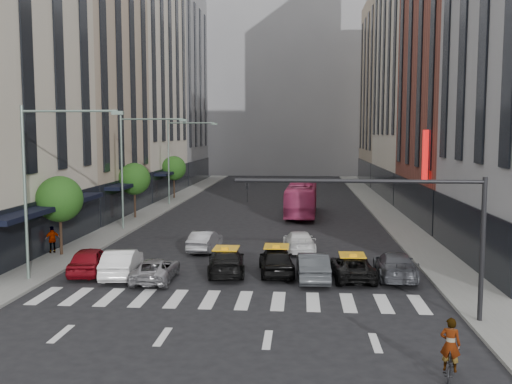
% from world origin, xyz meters
% --- Properties ---
extents(ground, '(160.00, 160.00, 0.00)m').
position_xyz_m(ground, '(0.00, 0.00, 0.00)').
color(ground, black).
rests_on(ground, ground).
extents(sidewalk_left, '(3.00, 96.00, 0.15)m').
position_xyz_m(sidewalk_left, '(-11.50, 30.00, 0.07)').
color(sidewalk_left, slate).
rests_on(sidewalk_left, ground).
extents(sidewalk_right, '(3.00, 96.00, 0.15)m').
position_xyz_m(sidewalk_right, '(11.50, 30.00, 0.07)').
color(sidewalk_right, slate).
rests_on(sidewalk_right, ground).
extents(building_left_b, '(8.00, 16.00, 24.00)m').
position_xyz_m(building_left_b, '(-17.00, 28.00, 12.00)').
color(building_left_b, tan).
rests_on(building_left_b, ground).
extents(building_left_c, '(8.00, 20.00, 36.00)m').
position_xyz_m(building_left_c, '(-17.00, 46.00, 18.00)').
color(building_left_c, beige).
rests_on(building_left_c, ground).
extents(building_left_d, '(8.00, 18.00, 30.00)m').
position_xyz_m(building_left_d, '(-17.00, 65.00, 15.00)').
color(building_left_d, gray).
rests_on(building_left_d, ground).
extents(building_right_b, '(8.00, 18.00, 26.00)m').
position_xyz_m(building_right_b, '(17.00, 27.00, 13.00)').
color(building_right_b, brown).
rests_on(building_right_b, ground).
extents(building_right_c, '(8.00, 20.00, 40.00)m').
position_xyz_m(building_right_c, '(17.00, 46.00, 20.00)').
color(building_right_c, beige).
rests_on(building_right_c, ground).
extents(building_right_d, '(8.00, 18.00, 28.00)m').
position_xyz_m(building_right_d, '(17.00, 65.00, 14.00)').
color(building_right_d, tan).
rests_on(building_right_d, ground).
extents(building_far, '(30.00, 10.00, 36.00)m').
position_xyz_m(building_far, '(0.00, 85.00, 18.00)').
color(building_far, gray).
rests_on(building_far, ground).
extents(tree_near, '(2.88, 2.88, 4.95)m').
position_xyz_m(tree_near, '(-11.80, 10.00, 3.65)').
color(tree_near, black).
rests_on(tree_near, sidewalk_left).
extents(tree_mid, '(2.88, 2.88, 4.95)m').
position_xyz_m(tree_mid, '(-11.80, 26.00, 3.65)').
color(tree_mid, black).
rests_on(tree_mid, sidewalk_left).
extents(tree_far, '(2.88, 2.88, 4.95)m').
position_xyz_m(tree_far, '(-11.80, 42.00, 3.65)').
color(tree_far, black).
rests_on(tree_far, sidewalk_left).
extents(streetlamp_near, '(5.38, 0.25, 9.00)m').
position_xyz_m(streetlamp_near, '(-10.04, 4.00, 5.90)').
color(streetlamp_near, gray).
rests_on(streetlamp_near, sidewalk_left).
extents(streetlamp_mid, '(5.38, 0.25, 9.00)m').
position_xyz_m(streetlamp_mid, '(-10.04, 20.00, 5.90)').
color(streetlamp_mid, gray).
rests_on(streetlamp_mid, sidewalk_left).
extents(streetlamp_far, '(5.38, 0.25, 9.00)m').
position_xyz_m(streetlamp_far, '(-10.04, 36.00, 5.90)').
color(streetlamp_far, gray).
rests_on(streetlamp_far, sidewalk_left).
extents(traffic_signal, '(10.10, 0.20, 6.00)m').
position_xyz_m(traffic_signal, '(7.69, -1.00, 4.47)').
color(traffic_signal, black).
rests_on(traffic_signal, ground).
extents(liberty_sign, '(0.30, 0.70, 4.00)m').
position_xyz_m(liberty_sign, '(12.60, 20.00, 6.00)').
color(liberty_sign, red).
rests_on(liberty_sign, ground).
extents(car_red, '(2.35, 4.63, 1.51)m').
position_xyz_m(car_red, '(-8.37, 5.84, 0.76)').
color(car_red, maroon).
rests_on(car_red, ground).
extents(car_white_front, '(2.16, 4.77, 1.52)m').
position_xyz_m(car_white_front, '(-6.42, 5.37, 0.76)').
color(car_white_front, white).
rests_on(car_white_front, ground).
extents(car_silver, '(2.07, 4.36, 1.20)m').
position_xyz_m(car_silver, '(-4.37, 4.67, 0.60)').
color(car_silver, gray).
rests_on(car_silver, ground).
extents(taxi_left, '(2.58, 5.10, 1.42)m').
position_xyz_m(taxi_left, '(-0.87, 6.41, 0.71)').
color(taxi_left, black).
rests_on(taxi_left, ground).
extents(taxi_center, '(2.31, 4.70, 1.54)m').
position_xyz_m(taxi_center, '(1.90, 6.54, 0.77)').
color(taxi_center, black).
rests_on(taxi_center, ground).
extents(car_grey_mid, '(1.80, 4.61, 1.50)m').
position_xyz_m(car_grey_mid, '(3.85, 5.45, 0.75)').
color(car_grey_mid, '#36393D').
rests_on(car_grey_mid, ground).
extents(taxi_right, '(2.37, 4.69, 1.27)m').
position_xyz_m(taxi_right, '(5.95, 5.87, 0.64)').
color(taxi_right, black).
rests_on(taxi_right, ground).
extents(car_grey_curb, '(2.16, 4.99, 1.43)m').
position_xyz_m(car_grey_curb, '(8.25, 6.15, 0.71)').
color(car_grey_curb, '#46484F').
rests_on(car_grey_curb, ground).
extents(car_row2_left, '(1.87, 4.23, 1.35)m').
position_xyz_m(car_row2_left, '(-3.08, 12.52, 0.68)').
color(car_row2_left, '#9E9EA3').
rests_on(car_row2_left, ground).
extents(car_row2_right, '(2.35, 4.83, 1.35)m').
position_xyz_m(car_row2_right, '(3.11, 12.75, 0.68)').
color(car_row2_right, white).
rests_on(car_row2_right, ground).
extents(bus, '(3.07, 11.38, 3.14)m').
position_xyz_m(bus, '(3.26, 29.34, 1.57)').
color(bus, '#C93B70').
rests_on(bus, ground).
extents(motorcycle, '(1.04, 1.72, 0.85)m').
position_xyz_m(motorcycle, '(7.93, -6.43, 0.43)').
color(motorcycle, black).
rests_on(motorcycle, ground).
extents(rider, '(0.73, 0.59, 1.73)m').
position_xyz_m(rider, '(7.93, -6.43, 1.72)').
color(rider, gray).
rests_on(rider, motorcycle).
extents(pedestrian_far, '(1.05, 0.95, 1.72)m').
position_xyz_m(pedestrian_far, '(-12.53, 10.38, 1.01)').
color(pedestrian_far, gray).
rests_on(pedestrian_far, sidewalk_left).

